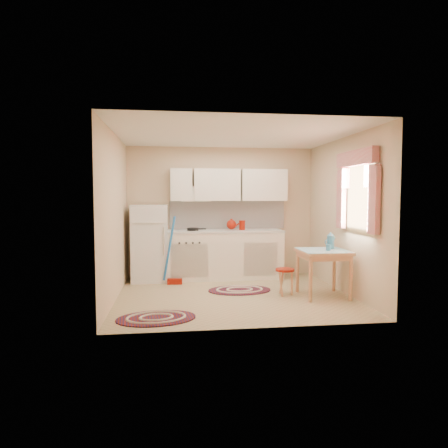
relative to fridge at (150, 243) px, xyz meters
The scene contains 14 objects.
room_shell 2.03m from the fridge, 33.67° to the right, with size 3.64×3.60×2.52m.
fridge is the anchor object (origin of this frame).
broom 0.57m from the fridge, 38.19° to the right, with size 0.28×0.12×1.20m, color blue, non-canonical shape.
base_cabinets 1.37m from the fridge, ahead, with size 2.25×0.60×0.88m, color white.
countertop 1.36m from the fridge, ahead, with size 2.27×0.62×0.04m, color beige.
frying_pan 0.82m from the fridge, ahead, with size 0.21×0.21×0.05m, color black.
red_kettle 1.55m from the fridge, ahead, with size 0.20×0.18×0.20m, color #8C1205, non-canonical shape.
red_canister 1.75m from the fridge, ahead, with size 0.11×0.11×0.16m, color #8C1205.
table 3.13m from the fridge, 28.74° to the right, with size 0.72×0.72×0.72m, color tan.
stool 2.60m from the fridge, 32.05° to the right, with size 0.29×0.29×0.42m, color #8C1205.
coffee_pot 3.21m from the fridge, 25.46° to the right, with size 0.14×0.12×0.29m, color teal, non-canonical shape.
mug 3.20m from the fridge, 29.97° to the right, with size 0.07×0.07×0.10m, color teal.
rug_center 1.92m from the fridge, 32.81° to the right, with size 1.04×0.69×0.02m, color maroon, non-canonical shape.
rug_left 2.45m from the fridge, 85.06° to the right, with size 1.01×0.68×0.02m, color maroon, non-canonical shape.
Camera 1 is at (-0.93, -6.13, 1.56)m, focal length 32.00 mm.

